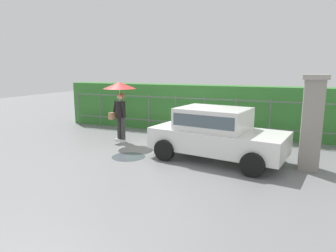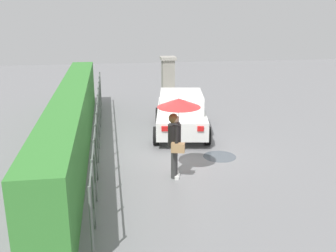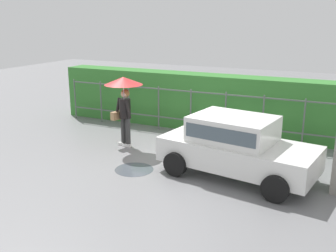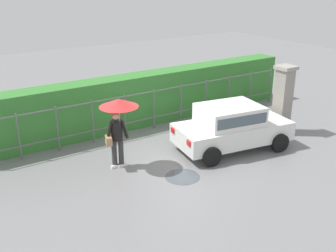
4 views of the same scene
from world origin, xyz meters
TOP-DOWN VIEW (x-y plane):
  - ground_plane at (0.00, 0.00)m, footprint 40.00×40.00m
  - car at (1.48, -0.41)m, footprint 3.92×2.31m
  - pedestrian at (-2.12, 0.36)m, footprint 1.11×1.11m
  - fence_section at (0.33, 2.44)m, footprint 11.91×0.05m
  - hedge_row at (0.33, 3.18)m, footprint 12.86×0.90m
  - puddle_near at (-0.93, -1.15)m, footprint 0.99×0.99m

SIDE VIEW (x-z plane):
  - ground_plane at x=0.00m, z-range 0.00..0.00m
  - puddle_near at x=-0.93m, z-range 0.00..0.00m
  - car at x=1.48m, z-range 0.06..1.54m
  - fence_section at x=0.33m, z-range 0.08..1.58m
  - hedge_row at x=0.33m, z-range 0.00..1.90m
  - pedestrian at x=-2.12m, z-range 0.58..2.68m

